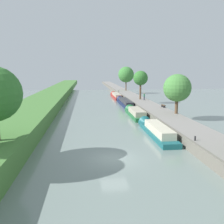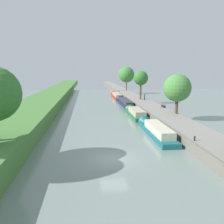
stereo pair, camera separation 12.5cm
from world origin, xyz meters
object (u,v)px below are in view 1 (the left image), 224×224
narrowboat_teal (156,130)px  park_bench (163,106)px  narrowboat_green (135,113)px  mooring_bollard_near (195,138)px  mooring_bollard_far (119,91)px  narrowboat_navy (125,103)px  person_walking (144,96)px  narrowboat_red (116,96)px

narrowboat_teal → park_bench: 15.66m
narrowboat_green → mooring_bollard_near: size_ratio=24.32×
narrowboat_green → mooring_bollard_far: 36.46m
mooring_bollard_near → park_bench: size_ratio=0.30×
mooring_bollard_far → mooring_bollard_near: bearing=-90.0°
narrowboat_navy → person_walking: (4.53, -0.17, 1.42)m
mooring_bollard_near → park_bench: 21.76m
narrowboat_green → park_bench: (5.70, 1.81, 0.94)m
person_walking → narrowboat_red: bearing=106.0°
narrowboat_green → narrowboat_red: bearing=89.5°
narrowboat_green → mooring_bollard_near: 19.75m
narrowboat_teal → person_walking: person_walking is taller
narrowboat_navy → park_bench: 12.96m
mooring_bollard_near → mooring_bollard_far: size_ratio=1.00×
narrowboat_green → person_walking: bearing=70.1°
narrowboat_green → person_walking: (4.84, 13.40, 1.47)m
narrowboat_navy → narrowboat_teal: bearing=-90.6°
narrowboat_red → narrowboat_green: bearing=-90.5°
person_walking → mooring_bollard_near: person_walking is taller
person_walking → mooring_bollard_near: bearing=-94.9°
narrowboat_green → mooring_bollard_far: mooring_bollard_far is taller
narrowboat_red → person_walking: 16.80m
narrowboat_navy → person_walking: size_ratio=10.05×
narrowboat_teal → mooring_bollard_far: size_ratio=26.62×
narrowboat_green → narrowboat_teal: bearing=-89.8°
narrowboat_teal → mooring_bollard_near: (1.95, -6.87, 0.80)m
narrowboat_teal → narrowboat_green: (-0.04, 12.76, -0.02)m
narrowboat_teal → narrowboat_navy: bearing=89.4°
narrowboat_green → narrowboat_red: size_ratio=0.73×
narrowboat_green → mooring_bollard_far: size_ratio=24.32×
narrowboat_red → mooring_bollard_far: (1.76, 6.91, 0.81)m
mooring_bollard_near → narrowboat_green: bearing=95.8°
narrowboat_teal → park_bench: park_bench is taller
narrowboat_navy → mooring_bollard_near: (1.68, -33.20, 0.77)m
person_walking → park_bench: size_ratio=1.11×
narrowboat_teal → person_walking: 26.64m
narrowboat_teal → mooring_bollard_far: 49.20m
narrowboat_red → mooring_bollard_near: bearing=-87.9°
narrowboat_red → mooring_bollard_near: size_ratio=33.33×
narrowboat_teal → person_walking: (4.80, 26.16, 1.45)m
mooring_bollard_far → park_bench: park_bench is taller
mooring_bollard_near → narrowboat_red: bearing=92.1°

